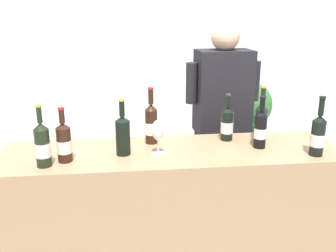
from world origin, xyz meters
name	(u,v)px	position (x,y,z in m)	size (l,w,h in m)	color
wall_back	(146,41)	(0.00, 2.60, 1.40)	(8.00, 0.10, 2.80)	white
counter	(172,224)	(0.00, 0.00, 0.49)	(1.98, 0.53, 0.99)	#9E7A56
wine_bottle_0	(42,145)	(-0.69, -0.15, 1.10)	(0.08, 0.08, 0.33)	black
wine_bottle_1	(261,129)	(0.52, -0.01, 1.10)	(0.07, 0.07, 0.31)	black
wine_bottle_2	(227,124)	(0.36, 0.15, 1.09)	(0.08, 0.08, 0.29)	black
wine_bottle_3	(123,134)	(-0.28, -0.03, 1.11)	(0.08, 0.08, 0.32)	black
wine_bottle_4	(261,121)	(0.56, 0.11, 1.11)	(0.07, 0.07, 0.35)	black
wine_bottle_5	(151,123)	(-0.11, 0.14, 1.11)	(0.08, 0.08, 0.35)	black
wine_bottle_6	(318,135)	(0.79, -0.16, 1.10)	(0.08, 0.08, 0.34)	black
wine_bottle_7	(64,142)	(-0.59, -0.09, 1.09)	(0.08, 0.08, 0.30)	black
wine_glass	(158,132)	(-0.09, -0.05, 1.12)	(0.08, 0.08, 0.20)	silver
person_server	(221,140)	(0.44, 0.57, 0.83)	(0.55, 0.27, 1.69)	black
potted_shrub	(240,115)	(0.82, 1.35, 0.80)	(0.56, 0.59, 1.15)	brown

